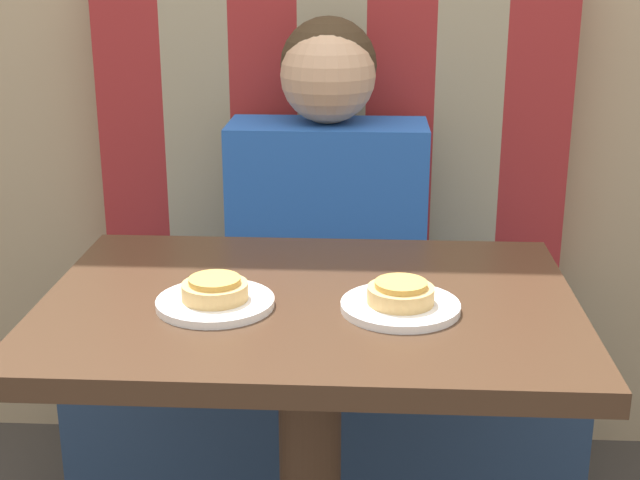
# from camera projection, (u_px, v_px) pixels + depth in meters

# --- Properties ---
(booth_seat) EXTENTS (1.08, 0.49, 0.48)m
(booth_seat) POSITION_uv_depth(u_px,v_px,m) (327.00, 403.00, 2.05)
(booth_seat) COLOR navy
(booth_seat) RESTS_ON ground_plane
(booth_backrest) EXTENTS (1.08, 0.07, 0.74)m
(booth_backrest) POSITION_uv_depth(u_px,v_px,m) (332.00, 125.00, 2.06)
(booth_backrest) COLOR maroon
(booth_backrest) RESTS_ON booth_seat
(dining_table) EXTENTS (0.81, 0.58, 0.73)m
(dining_table) POSITION_uv_depth(u_px,v_px,m) (310.00, 372.00, 1.39)
(dining_table) COLOR #422B1C
(dining_table) RESTS_ON ground_plane
(person) EXTENTS (0.42, 0.22, 0.63)m
(person) POSITION_uv_depth(u_px,v_px,m) (328.00, 171.00, 1.88)
(person) COLOR #2356B2
(person) RESTS_ON booth_seat
(plate_left) EXTENTS (0.18, 0.18, 0.01)m
(plate_left) POSITION_uv_depth(u_px,v_px,m) (215.00, 303.00, 1.31)
(plate_left) COLOR white
(plate_left) RESTS_ON dining_table
(plate_right) EXTENTS (0.18, 0.18, 0.01)m
(plate_right) POSITION_uv_depth(u_px,v_px,m) (400.00, 307.00, 1.30)
(plate_right) COLOR white
(plate_right) RESTS_ON dining_table
(pizza_left) EXTENTS (0.10, 0.10, 0.03)m
(pizza_left) POSITION_uv_depth(u_px,v_px,m) (215.00, 289.00, 1.31)
(pizza_left) COLOR tan
(pizza_left) RESTS_ON plate_left
(pizza_right) EXTENTS (0.10, 0.10, 0.03)m
(pizza_right) POSITION_uv_depth(u_px,v_px,m) (401.00, 293.00, 1.29)
(pizza_right) COLOR tan
(pizza_right) RESTS_ON plate_right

